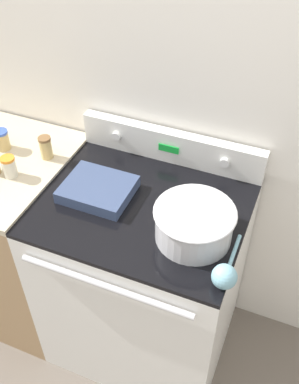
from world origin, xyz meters
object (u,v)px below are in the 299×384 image
ladle (225,275)px  spice_jar_brown_cap (46,147)px  spice_jar_orange_cap (9,167)px  mixing_bowl (194,222)px  spice_jar_blue_cap (2,140)px  casserole_dish (98,189)px

ladle → spice_jar_brown_cap: (-0.89, 0.35, 0.02)m
spice_jar_brown_cap → spice_jar_orange_cap: size_ratio=1.10×
mixing_bowl → spice_jar_brown_cap: (-0.73, 0.19, -0.01)m
spice_jar_brown_cap → spice_jar_blue_cap: size_ratio=1.11×
spice_jar_orange_cap → spice_jar_blue_cap: size_ratio=1.01×
casserole_dish → spice_jar_orange_cap: spice_jar_orange_cap is taller
spice_jar_orange_cap → spice_jar_blue_cap: (-0.14, 0.15, -0.00)m
ladle → spice_jar_orange_cap: bearing=169.2°
casserole_dish → spice_jar_orange_cap: size_ratio=2.88×
ladle → spice_jar_orange_cap: spice_jar_orange_cap is taller
spice_jar_brown_cap → spice_jar_blue_cap: (-0.21, -0.02, -0.01)m
mixing_bowl → spice_jar_brown_cap: 0.76m
spice_jar_brown_cap → casserole_dish: bearing=-20.8°
casserole_dish → ladle: 0.63m
spice_jar_brown_cap → mixing_bowl: bearing=-14.7°
spice_jar_blue_cap → casserole_dish: bearing=-10.6°
ladle → spice_jar_orange_cap: (-0.96, 0.18, 0.02)m
spice_jar_brown_cap → spice_jar_orange_cap: spice_jar_brown_cap is taller
mixing_bowl → spice_jar_blue_cap: size_ratio=3.15×
spice_jar_orange_cap → casserole_dish: bearing=7.3°
mixing_bowl → spice_jar_brown_cap: bearing=165.3°
spice_jar_blue_cap → mixing_bowl: bearing=-10.4°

